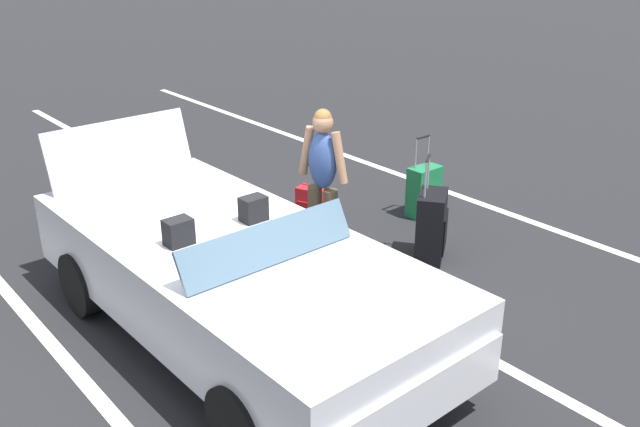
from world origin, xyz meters
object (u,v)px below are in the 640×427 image
(suitcase_large_black, at_px, (431,226))
(suitcase_medium_bright, at_px, (424,191))
(suitcase_small_carryon, at_px, (312,208))
(traveler_person, at_px, (323,178))
(convertible_car, at_px, (248,286))

(suitcase_large_black, bearing_deg, suitcase_medium_bright, 100.06)
(suitcase_small_carryon, xyz_separation_m, traveler_person, (0.73, -0.45, 0.68))
(suitcase_large_black, relative_size, suitcase_medium_bright, 1.14)
(suitcase_medium_bright, height_order, traveler_person, traveler_person)
(convertible_car, distance_m, suitcase_large_black, 2.47)
(traveler_person, bearing_deg, convertible_car, 15.09)
(traveler_person, bearing_deg, suitcase_medium_bright, 170.52)
(convertible_car, height_order, traveler_person, traveler_person)
(convertible_car, bearing_deg, suitcase_medium_bright, 106.35)
(suitcase_medium_bright, xyz_separation_m, traveler_person, (0.14, -1.74, 0.62))
(suitcase_medium_bright, bearing_deg, traveler_person, -85.67)
(convertible_car, distance_m, traveler_person, 1.80)
(convertible_car, xyz_separation_m, suitcase_small_carryon, (-1.59, 1.99, -0.34))
(suitcase_large_black, relative_size, traveler_person, 0.68)
(suitcase_large_black, bearing_deg, suitcase_small_carryon, 162.22)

